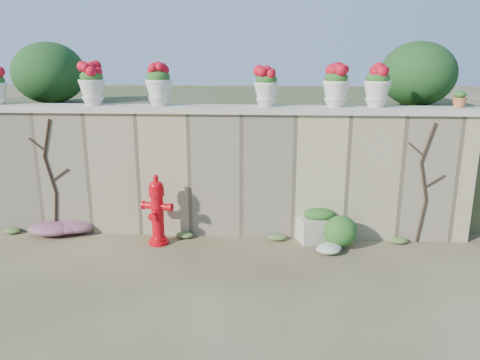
{
  "coord_description": "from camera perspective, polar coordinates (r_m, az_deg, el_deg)",
  "views": [
    {
      "loc": [
        0.86,
        -5.5,
        2.88
      ],
      "look_at": [
        0.4,
        1.4,
        1.02
      ],
      "focal_mm": 35.0,
      "sensor_mm": 36.0,
      "label": 1
    }
  ],
  "objects": [
    {
      "name": "ground",
      "position": [
        6.27,
        -4.65,
        -12.33
      ],
      "size": [
        80.0,
        80.0,
        0.0
      ],
      "primitive_type": "plane",
      "color": "#4C4026",
      "rests_on": "ground"
    },
    {
      "name": "stone_wall",
      "position": [
        7.59,
        -2.85,
        0.71
      ],
      "size": [
        8.0,
        0.4,
        2.0
      ],
      "primitive_type": "cube",
      "color": "tan",
      "rests_on": "ground"
    },
    {
      "name": "wall_cap",
      "position": [
        7.4,
        -2.96,
        8.62
      ],
      "size": [
        8.1,
        0.52,
        0.1
      ],
      "primitive_type": "cube",
      "color": "#C0B4A2",
      "rests_on": "stone_wall"
    },
    {
      "name": "raised_fill",
      "position": [
        10.7,
        -0.89,
        4.96
      ],
      "size": [
        9.0,
        6.0,
        2.0
      ],
      "primitive_type": "cube",
      "color": "#384C23",
      "rests_on": "ground"
    },
    {
      "name": "back_shrub_left",
      "position": [
        9.43,
        -22.25,
        11.99
      ],
      "size": [
        1.3,
        1.3,
        1.1
      ],
      "primitive_type": "ellipsoid",
      "color": "#143814",
      "rests_on": "raised_fill"
    },
    {
      "name": "back_shrub_right",
      "position": [
        8.88,
        20.88,
        11.99
      ],
      "size": [
        1.3,
        1.3,
        1.1
      ],
      "primitive_type": "ellipsoid",
      "color": "#143814",
      "rests_on": "raised_fill"
    },
    {
      "name": "vine_left",
      "position": [
        8.13,
        -22.09,
        0.52
      ],
      "size": [
        0.6,
        0.04,
        1.91
      ],
      "color": "black",
      "rests_on": "ground"
    },
    {
      "name": "vine_right",
      "position": [
        7.7,
        21.55,
        -0.2
      ],
      "size": [
        0.6,
        0.04,
        1.91
      ],
      "color": "black",
      "rests_on": "ground"
    },
    {
      "name": "fire_hydrant",
      "position": [
        7.34,
        -10.06,
        -3.6
      ],
      "size": [
        0.48,
        0.34,
        1.11
      ],
      "rotation": [
        0.0,
        0.0,
        -0.2
      ],
      "color": "red",
      "rests_on": "ground"
    },
    {
      "name": "planter_box",
      "position": [
        7.57,
        9.6,
        -5.5
      ],
      "size": [
        0.72,
        0.55,
        0.54
      ],
      "rotation": [
        0.0,
        0.0,
        0.29
      ],
      "color": "#C0B4A2",
      "rests_on": "ground"
    },
    {
      "name": "green_shrub",
      "position": [
        7.36,
        11.56,
        -5.69
      ],
      "size": [
        0.65,
        0.58,
        0.62
      ],
      "primitive_type": "ellipsoid",
      "color": "#1E5119",
      "rests_on": "ground"
    },
    {
      "name": "magenta_clump",
      "position": [
        8.29,
        -21.04,
        -5.31
      ],
      "size": [
        1.02,
        0.68,
        0.27
      ],
      "primitive_type": "ellipsoid",
      "color": "#BE2685",
      "rests_on": "ground"
    },
    {
      "name": "white_flowers",
      "position": [
        7.16,
        10.44,
        -8.13
      ],
      "size": [
        0.49,
        0.4,
        0.18
      ],
      "primitive_type": "ellipsoid",
      "color": "white",
      "rests_on": "ground"
    },
    {
      "name": "urn_pot_1",
      "position": [
        7.84,
        -17.59,
        11.01
      ],
      "size": [
        0.41,
        0.41,
        0.64
      ],
      "color": "beige",
      "rests_on": "wall_cap"
    },
    {
      "name": "urn_pot_2",
      "position": [
        7.52,
        -9.87,
        11.36
      ],
      "size": [
        0.41,
        0.41,
        0.65
      ],
      "color": "beige",
      "rests_on": "wall_cap"
    },
    {
      "name": "urn_pot_3",
      "position": [
        7.32,
        3.22,
        11.24
      ],
      "size": [
        0.38,
        0.38,
        0.59
      ],
      "color": "beige",
      "rests_on": "wall_cap"
    },
    {
      "name": "urn_pot_4",
      "position": [
        7.38,
        11.61,
        11.16
      ],
      "size": [
        0.41,
        0.41,
        0.64
      ],
      "color": "beige",
      "rests_on": "wall_cap"
    },
    {
      "name": "urn_pot_5",
      "position": [
        7.49,
        16.38,
        10.92
      ],
      "size": [
        0.41,
        0.41,
        0.64
      ],
      "color": "beige",
      "rests_on": "wall_cap"
    },
    {
      "name": "terracotta_pot",
      "position": [
        7.86,
        25.21,
        8.81
      ],
      "size": [
        0.21,
        0.21,
        0.25
      ],
      "color": "#B96038",
      "rests_on": "wall_cap"
    }
  ]
}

